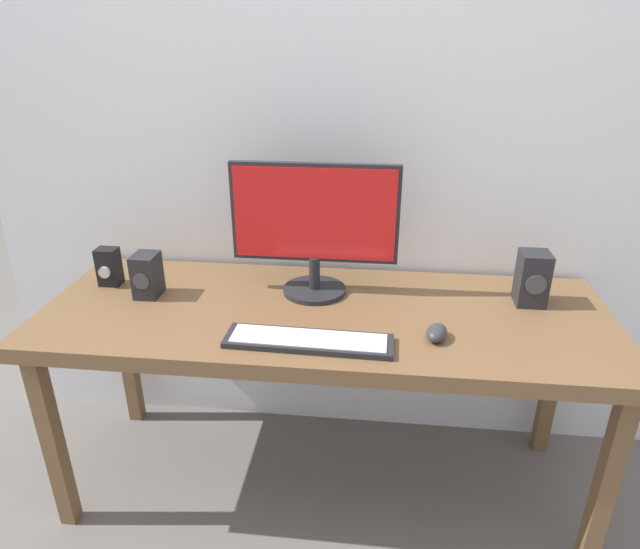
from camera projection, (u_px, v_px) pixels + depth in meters
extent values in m
plane|color=slate|center=(324.00, 479.00, 1.99)|extent=(6.00, 6.00, 0.00)
cube|color=silver|center=(337.00, 31.00, 1.71)|extent=(2.59, 0.04, 3.00)
cube|color=brown|center=(324.00, 317.00, 1.71)|extent=(1.78, 0.66, 0.05)
cube|color=brown|center=(53.00, 442.00, 1.70)|extent=(0.05, 0.05, 0.65)
cube|color=brown|center=(605.00, 487.00, 1.53)|extent=(0.05, 0.05, 0.65)
cube|color=brown|center=(127.00, 351.00, 2.18)|extent=(0.05, 0.05, 0.65)
cube|color=brown|center=(552.00, 377.00, 2.02)|extent=(0.05, 0.05, 0.65)
cylinder|color=#232328|center=(315.00, 290.00, 1.82)|extent=(0.21, 0.21, 0.02)
cylinder|color=#232328|center=(314.00, 273.00, 1.79)|extent=(0.04, 0.04, 0.11)
cube|color=#232328|center=(315.00, 213.00, 1.72)|extent=(0.54, 0.02, 0.32)
cube|color=red|center=(314.00, 214.00, 1.71)|extent=(0.51, 0.01, 0.30)
cube|color=#232328|center=(309.00, 341.00, 1.51)|extent=(0.47, 0.13, 0.02)
cube|color=silver|center=(309.00, 338.00, 1.51)|extent=(0.44, 0.11, 0.00)
ellipsoid|color=#333338|center=(437.00, 333.00, 1.53)|extent=(0.08, 0.10, 0.04)
cube|color=#232328|center=(532.00, 278.00, 1.71)|extent=(0.09, 0.09, 0.17)
cylinder|color=#3F3F44|center=(536.00, 285.00, 1.67)|extent=(0.06, 0.00, 0.06)
cube|color=#232328|center=(147.00, 275.00, 1.77)|extent=(0.08, 0.09, 0.14)
cylinder|color=#3F3F44|center=(141.00, 281.00, 1.72)|extent=(0.05, 0.00, 0.05)
cube|color=black|center=(109.00, 267.00, 1.85)|extent=(0.07, 0.06, 0.13)
cylinder|color=silver|center=(105.00, 272.00, 1.82)|extent=(0.04, 0.01, 0.04)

